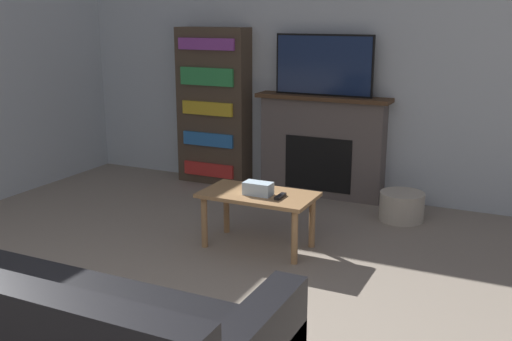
# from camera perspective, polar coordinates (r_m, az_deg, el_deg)

# --- Properties ---
(wall_back) EXTENTS (6.98, 0.06, 2.70)m
(wall_back) POSITION_cam_1_polar(r_m,az_deg,el_deg) (6.00, 8.53, 10.27)
(wall_back) COLOR silver
(wall_back) RESTS_ON ground_plane
(fireplace) EXTENTS (1.35, 0.28, 1.02)m
(fireplace) POSITION_cam_1_polar(r_m,az_deg,el_deg) (6.04, 6.30, 2.36)
(fireplace) COLOR #605651
(fireplace) RESTS_ON ground_plane
(tv) EXTENTS (0.99, 0.03, 0.59)m
(tv) POSITION_cam_1_polar(r_m,az_deg,el_deg) (5.90, 6.46, 9.94)
(tv) COLOR black
(tv) RESTS_ON fireplace
(coffee_table) EXTENTS (0.89, 0.49, 0.45)m
(coffee_table) POSITION_cam_1_polar(r_m,az_deg,el_deg) (4.68, 0.21, -2.97)
(coffee_table) COLOR #A87A4C
(coffee_table) RESTS_ON ground_plane
(tissue_box) EXTENTS (0.22, 0.12, 0.10)m
(tissue_box) POSITION_cam_1_polar(r_m,az_deg,el_deg) (4.60, 0.21, -1.73)
(tissue_box) COLOR silver
(tissue_box) RESTS_ON coffee_table
(remote_control) EXTENTS (0.04, 0.15, 0.02)m
(remote_control) POSITION_cam_1_polar(r_m,az_deg,el_deg) (4.55, 2.33, -2.47)
(remote_control) COLOR black
(remote_control) RESTS_ON coffee_table
(bookshelf) EXTENTS (0.79, 0.29, 1.66)m
(bookshelf) POSITION_cam_1_polar(r_m,az_deg,el_deg) (6.46, -4.04, 6.08)
(bookshelf) COLOR #4C3D2D
(bookshelf) RESTS_ON ground_plane
(storage_basket) EXTENTS (0.40, 0.40, 0.26)m
(storage_basket) POSITION_cam_1_polar(r_m,az_deg,el_deg) (5.53, 13.71, -3.33)
(storage_basket) COLOR #BCB29E
(storage_basket) RESTS_ON ground_plane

